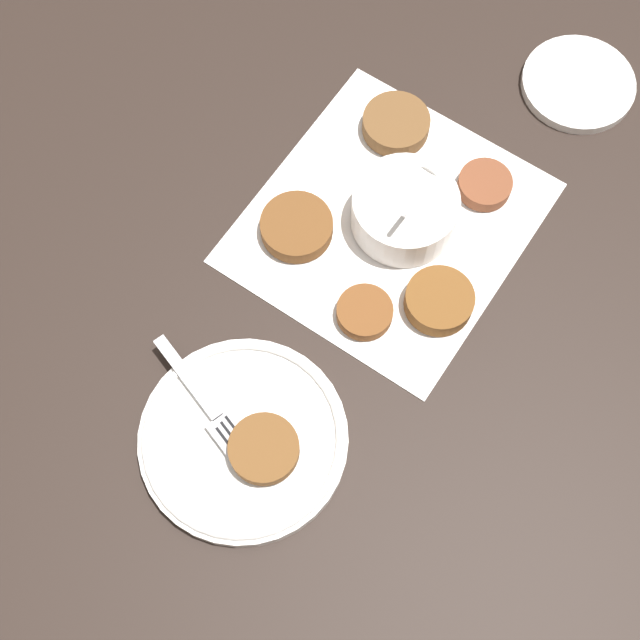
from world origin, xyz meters
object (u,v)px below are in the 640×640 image
fork (217,417)px  sauce_bowl (405,211)px  serving_plate (244,439)px  fritter_on_plate (264,449)px  extra_saucer (578,84)px

fork → sauce_bowl: bearing=-4.2°
serving_plate → fritter_on_plate: size_ratio=3.01×
fritter_on_plate → sauce_bowl: bearing=6.8°
sauce_bowl → serving_plate: (-0.29, -0.01, -0.01)m
serving_plate → extra_saucer: (0.54, -0.05, -0.01)m
fritter_on_plate → extra_saucer: size_ratio=0.52×
serving_plate → fork: (0.00, 0.03, 0.01)m
sauce_bowl → fork: 0.29m
extra_saucer → serving_plate: bearing=174.4°
sauce_bowl → fritter_on_plate: 0.29m
extra_saucer → sauce_bowl: bearing=166.2°
sauce_bowl → fritter_on_plate: (-0.29, -0.03, 0.00)m
fritter_on_plate → fork: fritter_on_plate is taller
extra_saucer → fritter_on_plate: bearing=176.9°
fritter_on_plate → extra_saucer: fritter_on_plate is taller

